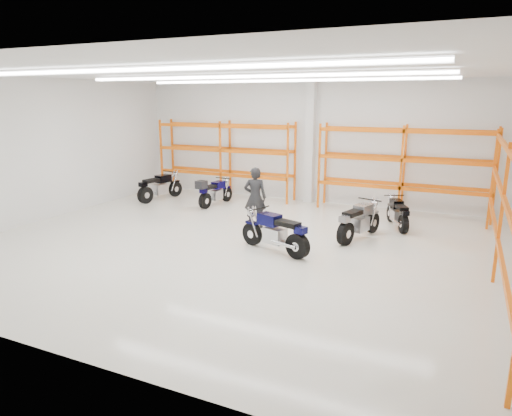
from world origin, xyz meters
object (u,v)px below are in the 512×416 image
at_px(motorcycle_back_a, 159,188).
at_px(motorcycle_back_c, 358,222).
at_px(motorcycle_back_b, 213,193).
at_px(standing_man, 255,198).
at_px(motorcycle_main, 277,233).
at_px(structural_column, 310,143).
at_px(motorcycle_back_d, 398,214).

xyz_separation_m(motorcycle_back_a, motorcycle_back_c, (8.11, -1.81, -0.00)).
xyz_separation_m(motorcycle_back_b, motorcycle_back_c, (5.72, -1.88, -0.00)).
bearing_deg(standing_man, motorcycle_main, 109.58).
xyz_separation_m(motorcycle_back_b, standing_man, (2.59, -1.96, 0.43)).
xyz_separation_m(motorcycle_main, structural_column, (-1.12, 5.96, 1.75)).
bearing_deg(motorcycle_back_c, motorcycle_back_a, 167.38).
xyz_separation_m(motorcycle_main, motorcycle_back_d, (2.48, 3.65, -0.07)).
bearing_deg(motorcycle_back_b, motorcycle_back_d, -1.79).
relative_size(motorcycle_main, motorcycle_back_b, 1.05).
xyz_separation_m(motorcycle_main, motorcycle_back_b, (-4.08, 3.86, -0.01)).
height_order(motorcycle_back_b, structural_column, structural_column).
height_order(standing_man, structural_column, structural_column).
distance_m(motorcycle_back_c, standing_man, 3.15).
relative_size(motorcycle_back_b, motorcycle_back_d, 1.15).
height_order(motorcycle_back_d, structural_column, structural_column).
bearing_deg(structural_column, motorcycle_main, -79.38).
relative_size(motorcycle_main, motorcycle_back_d, 1.21).
xyz_separation_m(motorcycle_back_a, motorcycle_back_b, (2.39, 0.06, -0.00)).
distance_m(motorcycle_back_a, motorcycle_back_d, 8.95).
relative_size(motorcycle_back_b, standing_man, 1.09).
bearing_deg(motorcycle_back_a, standing_man, -20.83).
distance_m(motorcycle_back_a, motorcycle_back_c, 8.31).
xyz_separation_m(motorcycle_back_a, structural_column, (5.36, 2.16, 1.75)).
bearing_deg(motorcycle_back_c, motorcycle_main, -129.54).
distance_m(motorcycle_back_a, standing_man, 5.35).
bearing_deg(standing_man, motorcycle_back_d, -174.68).
distance_m(motorcycle_main, structural_column, 6.31).
bearing_deg(structural_column, motorcycle_back_d, -32.64).
height_order(motorcycle_main, motorcycle_back_c, motorcycle_main).
relative_size(motorcycle_back_d, structural_column, 0.39).
relative_size(motorcycle_back_b, structural_column, 0.45).
bearing_deg(motorcycle_back_d, standing_man, -156.14).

